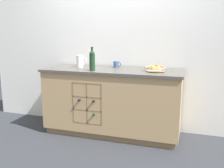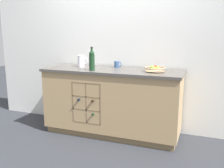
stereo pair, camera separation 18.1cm
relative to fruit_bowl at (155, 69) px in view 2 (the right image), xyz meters
The scene contains 7 objects.
ground_plane 1.14m from the fruit_bowl, behind, with size 14.00×14.00×0.00m, color #2D3035.
back_wall 0.76m from the fruit_bowl, 148.02° to the left, with size 4.40×0.06×2.55m, color white.
kitchen_island 0.78m from the fruit_bowl, behind, with size 1.92×0.66×0.94m.
fruit_bowl is the anchor object (origin of this frame).
white_pitcher 1.10m from the fruit_bowl, behind, with size 0.16×0.11×0.17m.
ceramic_mug 0.62m from the fruit_bowl, 162.05° to the left, with size 0.11×0.07×0.09m.
standing_wine_bottle 0.84m from the fruit_bowl, 167.26° to the right, with size 0.08×0.08×0.31m.
Camera 2 is at (1.19, -3.18, 1.44)m, focal length 40.00 mm.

